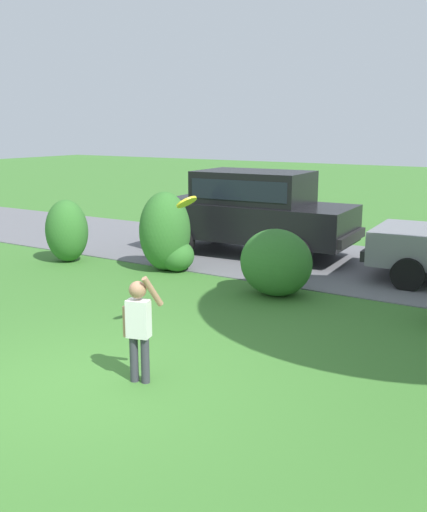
{
  "coord_description": "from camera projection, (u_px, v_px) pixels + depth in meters",
  "views": [
    {
      "loc": [
        4.71,
        -4.6,
        2.92
      ],
      "look_at": [
        0.26,
        2.42,
        1.1
      ],
      "focal_mm": 41.94,
      "sensor_mm": 36.0,
      "label": 1
    }
  ],
  "objects": [
    {
      "name": "ground_plane",
      "position": [
        83.0,
        384.0,
        6.88
      ],
      "size": [
        80.0,
        80.0,
        0.0
      ],
      "primitive_type": "plane",
      "color": "#3D752D"
    },
    {
      "name": "parked_suv",
      "position": [
        253.0,
        208.0,
        13.57
      ],
      "size": [
        4.8,
        2.3,
        1.92
      ],
      "color": "black",
      "rests_on": "ground"
    },
    {
      "name": "frisbee",
      "position": [
        187.0,
        202.0,
        7.59
      ],
      "size": [
        0.26,
        0.28,
        0.19
      ],
      "color": "yellow"
    },
    {
      "name": "driveway_strip",
      "position": [
        325.0,
        263.0,
        12.91
      ],
      "size": [
        28.0,
        4.4,
        0.02
      ],
      "primitive_type": "cube",
      "color": "slate",
      "rests_on": "ground"
    },
    {
      "name": "child_thrower",
      "position": [
        139.0,
        323.0,
        6.81
      ],
      "size": [
        0.41,
        0.34,
        1.29
      ],
      "color": "#383842",
      "rests_on": "ground"
    },
    {
      "name": "shrub_centre",
      "position": [
        278.0,
        265.0,
        10.4
      ],
      "size": [
        1.3,
        1.06,
        1.18
      ],
      "color": "#33702B",
      "rests_on": "ground"
    },
    {
      "name": "shrub_near_tree",
      "position": [
        67.0,
        231.0,
        12.98
      ],
      "size": [
        0.95,
        0.89,
        1.36
      ],
      "color": "#33702B",
      "rests_on": "ground"
    },
    {
      "name": "shrub_centre_left",
      "position": [
        167.0,
        235.0,
        12.17
      ],
      "size": [
        1.13,
        1.09,
        1.62
      ],
      "color": "#33702B",
      "rests_on": "ground"
    }
  ]
}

